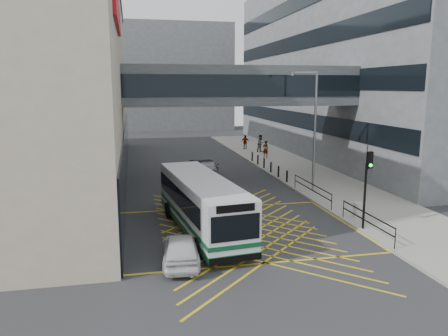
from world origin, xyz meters
TOP-DOWN VIEW (x-y plane):
  - ground at (0.00, 0.00)m, footprint 120.00×120.00m
  - building_right at (23.98, 24.00)m, footprint 24.09×44.00m
  - building_far at (-2.00, 60.00)m, footprint 28.00×16.00m
  - skybridge at (3.00, 12.00)m, footprint 20.00×4.10m
  - pavement at (9.00, 15.00)m, footprint 6.00×54.00m
  - box_junction at (0.00, 0.00)m, footprint 12.00×9.00m
  - bus at (-2.00, 0.27)m, footprint 3.53×10.40m
  - car_white at (-3.51, -3.74)m, footprint 2.08×4.31m
  - car_dark at (0.14, 14.55)m, footprint 2.87×4.90m
  - car_silver at (0.71, 13.92)m, footprint 2.82×4.99m
  - traffic_light at (6.26, -1.62)m, footprint 0.30×0.48m
  - street_lamp at (6.87, 6.94)m, footprint 1.82×0.93m
  - litter_bin at (6.97, 0.40)m, footprint 0.49×0.49m
  - kerb_railings at (6.15, 1.78)m, footprint 0.05×12.54m
  - bollards at (6.25, 15.00)m, footprint 0.14×10.14m
  - pedestrian_a at (8.17, 21.79)m, footprint 0.76×0.60m
  - pedestrian_b at (8.81, 25.63)m, footprint 1.09×0.90m
  - pedestrian_c at (7.68, 28.20)m, footprint 1.03×0.56m

SIDE VIEW (x-z plane):
  - ground at x=0.00m, z-range 0.00..0.00m
  - box_junction at x=0.00m, z-range 0.00..0.01m
  - pavement at x=9.00m, z-range 0.00..0.16m
  - litter_bin at x=6.97m, z-range 0.16..1.01m
  - bollards at x=6.25m, z-range 0.16..1.06m
  - car_white at x=-3.51m, z-range 0.00..1.33m
  - car_dark at x=0.14m, z-range 0.00..1.44m
  - car_silver at x=0.71m, z-range 0.00..1.46m
  - kerb_railings at x=6.15m, z-range 0.38..1.38m
  - pedestrian_c at x=7.68m, z-range 0.16..1.84m
  - pedestrian_a at x=8.17m, z-range 0.16..1.89m
  - pedestrian_b at x=8.81m, z-range 0.16..2.09m
  - bus at x=-2.00m, z-range 0.10..2.96m
  - traffic_light at x=6.26m, z-range 0.78..4.86m
  - street_lamp at x=6.87m, z-range 0.74..9.03m
  - skybridge at x=3.00m, z-range 6.00..9.00m
  - building_far at x=-2.00m, z-range 0.00..18.00m
  - building_right at x=23.98m, z-range 0.00..20.00m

